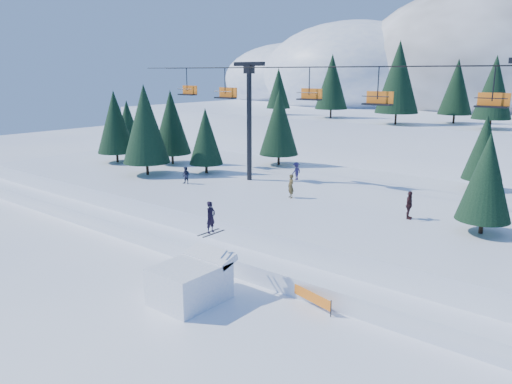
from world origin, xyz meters
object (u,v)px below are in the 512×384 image
Objects in this scene: jump_kicker at (191,280)px; banner_near at (312,297)px; banner_far at (424,313)px; chairlift at (357,108)px.

jump_kicker reaches higher than banner_near.
banner_near is 0.98× the size of banner_far.
chairlift reaches higher than banner_near.
jump_kicker reaches higher than banner_far.
jump_kicker is 18.63m from chairlift.
banner_far is at bearing 20.68° from banner_near.
jump_kicker is 1.83× the size of banner_far.
chairlift is at bearing 131.63° from banner_far.
chairlift is at bearing 88.25° from jump_kicker.
chairlift is 16.18× the size of banner_far.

